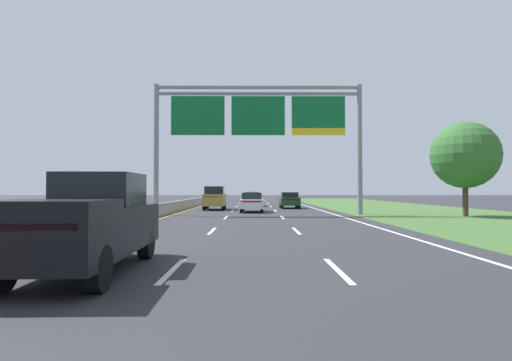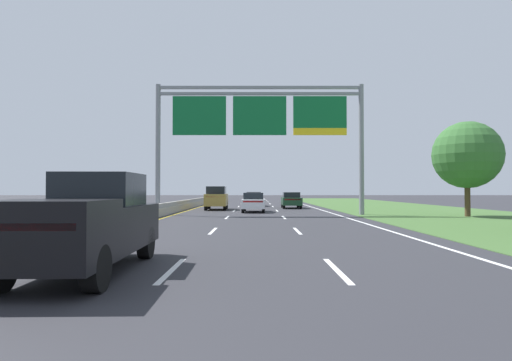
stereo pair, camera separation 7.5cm
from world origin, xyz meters
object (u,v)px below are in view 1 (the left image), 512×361
Objects in this scene: car_darkgreen_right_lane_sedan at (289,200)px; roadside_tree_mid at (465,155)px; pickup_truck_black at (88,223)px; car_white_centre_lane_sedan at (252,202)px; overhead_sign_gantry at (258,122)px; car_gold_left_lane_suv at (215,198)px; car_silver_centre_lane_sedan at (252,199)px.

car_darkgreen_right_lane_sedan is 0.69× the size of roadside_tree_mid.
pickup_truck_black reaches higher than car_white_centre_lane_sedan.
overhead_sign_gantry is 3.40× the size of car_white_centre_lane_sedan.
pickup_truck_black is (-3.96, -20.90, -5.64)m from overhead_sign_gantry.
car_darkgreen_right_lane_sedan is at bearing -26.55° from car_white_centre_lane_sedan.
overhead_sign_gantry is at bearing -156.00° from car_gold_left_lane_suv.
overhead_sign_gantry is 3.17× the size of car_gold_left_lane_suv.
roadside_tree_mid is (14.40, -6.05, 3.33)m from car_white_centre_lane_sedan.
car_darkgreen_right_lane_sedan is (3.20, 11.18, -5.89)m from overhead_sign_gantry.
overhead_sign_gantry is 3.41× the size of car_silver_centre_lane_sedan.
pickup_truck_black is at bearing -100.74° from overhead_sign_gantry.
pickup_truck_black is at bearing 168.09° from car_darkgreen_right_lane_sedan.
pickup_truck_black is 26.25m from roadside_tree_mid.
overhead_sign_gantry is at bearing 164.70° from car_darkgreen_right_lane_sedan.
car_silver_centre_lane_sedan is 8.91m from car_gold_left_lane_suv.
roadside_tree_mid is (17.80, -10.07, 3.05)m from car_gold_left_lane_suv.
roadside_tree_mid is at bearing -140.05° from car_darkgreen_right_lane_sedan.
car_silver_centre_lane_sedan is at bearing 128.27° from roadside_tree_mid.
car_gold_left_lane_suv reaches higher than car_white_centre_lane_sedan.
pickup_truck_black reaches higher than car_silver_centre_lane_sedan.
car_gold_left_lane_suv is at bearing 115.43° from overhead_sign_gantry.
car_silver_centre_lane_sedan is at bearing 36.32° from car_darkgreen_right_lane_sedan.
car_gold_left_lane_suv reaches higher than car_darkgreen_right_lane_sedan.
car_gold_left_lane_suv is 0.74× the size of roadside_tree_mid.
car_silver_centre_lane_sedan is 23.57m from roadside_tree_mid.
overhead_sign_gantry is at bearing 172.02° from roadside_tree_mid.
pickup_truck_black reaches higher than car_gold_left_lane_suv.
car_gold_left_lane_suv is 7.71m from car_darkgreen_right_lane_sedan.
car_gold_left_lane_suv reaches higher than car_silver_centre_lane_sedan.
pickup_truck_black reaches higher than car_darkgreen_right_lane_sedan.
overhead_sign_gantry is 13.04m from car_darkgreen_right_lane_sedan.
overhead_sign_gantry is at bearing -177.71° from car_silver_centre_lane_sedan.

